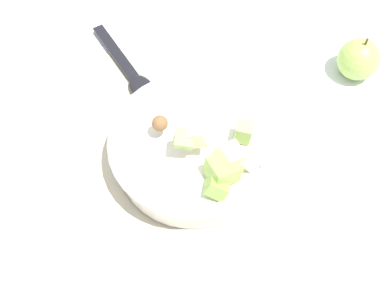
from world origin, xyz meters
The scene contains 5 objects.
ground_plane centered at (0.00, 0.00, 0.00)m, with size 2.40×2.40×0.00m, color silver.
placemat centered at (0.00, 0.00, 0.00)m, with size 0.46×0.32×0.01m, color #BCB299.
salad_bowl centered at (0.00, -0.01, 0.04)m, with size 0.23×0.23×0.11m.
serving_spoon centered at (-0.17, -0.09, 0.01)m, with size 0.18×0.11×0.01m.
whole_apple centered at (-0.15, 0.27, 0.03)m, with size 0.07×0.07×0.08m.
Camera 1 is at (0.33, -0.05, 0.61)m, focal length 43.90 mm.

